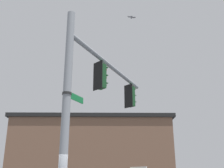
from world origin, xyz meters
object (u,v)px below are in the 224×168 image
(traffic_light_nearest_pole, at_px, (101,76))
(bird_flying, at_px, (132,17))
(street_name_sign, at_px, (71,96))
(traffic_light_mid_inner, at_px, (131,97))

(traffic_light_nearest_pole, relative_size, bird_flying, 3.43)
(street_name_sign, relative_size, bird_flying, 2.87)
(traffic_light_nearest_pole, xyz_separation_m, bird_flying, (-0.66, 2.76, 4.38))
(traffic_light_nearest_pole, distance_m, bird_flying, 5.22)
(street_name_sign, bearing_deg, traffic_light_mid_inner, 110.10)
(traffic_light_mid_inner, relative_size, bird_flying, 3.43)
(traffic_light_nearest_pole, relative_size, traffic_light_mid_inner, 1.00)
(traffic_light_mid_inner, height_order, bird_flying, bird_flying)
(traffic_light_mid_inner, relative_size, street_name_sign, 1.20)
(traffic_light_nearest_pole, height_order, traffic_light_mid_inner, same)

